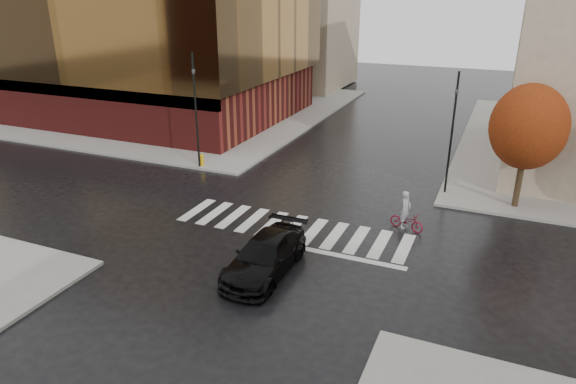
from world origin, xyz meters
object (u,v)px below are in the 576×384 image
Objects in this scene: traffic_light_ne at (453,127)px; fire_hydrant at (202,159)px; sedan at (265,256)px; cyclist at (406,217)px; traffic_light_nw at (195,104)px.

fire_hydrant is at bearing 28.96° from traffic_light_ne.
fire_hydrant is at bearing 132.53° from sedan.
fire_hydrant is (-14.07, 4.00, -0.09)m from cyclist.
fire_hydrant is at bearing 168.40° from traffic_light_nw.
traffic_light_ne is (5.68, 11.82, 3.20)m from sedan.
traffic_light_nw reaches higher than fire_hydrant.
cyclist is at bearing 101.58° from traffic_light_ne.
traffic_light_ne is at bearing 106.48° from traffic_light_nw.
sedan is 0.77× the size of traffic_light_ne.
cyclist is at bearing 85.21° from traffic_light_nw.
cyclist is 0.27× the size of traffic_light_nw.
traffic_light_nw is (-14.15, 3.80, 3.59)m from cyclist.
sedan reaches higher than fire_hydrant.
cyclist is 15.09m from traffic_light_nw.
cyclist is 14.63m from fire_hydrant.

